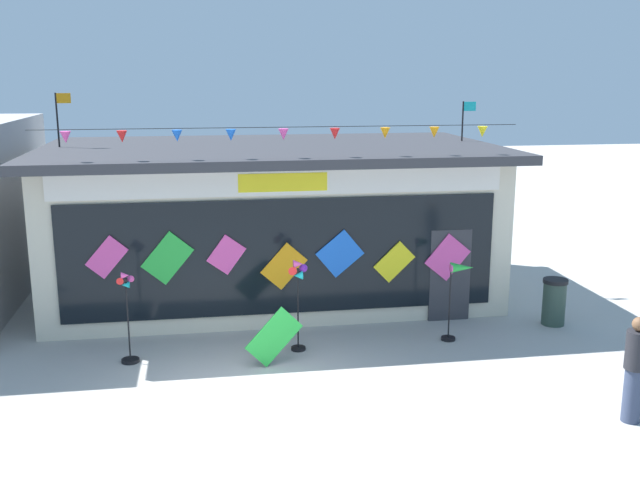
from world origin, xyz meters
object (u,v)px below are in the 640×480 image
object	(u,v)px
display_kite_on_ground	(274,337)
trash_bin	(554,302)
wind_spinner_left	(298,287)
wind_spinner_far_left	(128,315)
person_near_camera	(635,369)
wind_spinner_center_left	(459,282)
kite_shop_building	(271,219)

from	to	relation	value
display_kite_on_ground	trash_bin	bearing A→B (deg)	11.69
wind_spinner_left	wind_spinner_far_left	bearing A→B (deg)	-178.37
wind_spinner_far_left	person_near_camera	bearing A→B (deg)	-25.05
wind_spinner_center_left	person_near_camera	size ratio (longest dim) A/B	0.95
wind_spinner_far_left	wind_spinner_center_left	bearing A→B (deg)	1.49
wind_spinner_far_left	wind_spinner_center_left	xyz separation A→B (m)	(6.36, 0.17, 0.28)
wind_spinner_left	wind_spinner_center_left	xyz separation A→B (m)	(3.21, 0.08, -0.07)
kite_shop_building	wind_spinner_left	world-z (taller)	kite_shop_building
wind_spinner_left	display_kite_on_ground	xyz separation A→B (m)	(-0.53, -0.64, -0.72)
display_kite_on_ground	kite_shop_building	bearing A→B (deg)	84.87
wind_spinner_center_left	trash_bin	bearing A→B (deg)	13.04
wind_spinner_center_left	display_kite_on_ground	xyz separation A→B (m)	(-3.74, -0.72, -0.65)
wind_spinner_far_left	trash_bin	distance (m)	8.75
wind_spinner_left	trash_bin	world-z (taller)	wind_spinner_left
kite_shop_building	display_kite_on_ground	bearing A→B (deg)	-95.13
person_near_camera	kite_shop_building	bearing A→B (deg)	59.66
kite_shop_building	trash_bin	distance (m)	6.70
wind_spinner_far_left	wind_spinner_left	size ratio (longest dim) A/B	0.96
wind_spinner_left	trash_bin	distance (m)	5.64
wind_spinner_far_left	person_near_camera	xyz separation A→B (m)	(7.79, -3.64, -0.07)
wind_spinner_left	person_near_camera	world-z (taller)	wind_spinner_left
person_near_camera	display_kite_on_ground	world-z (taller)	person_near_camera
display_kite_on_ground	wind_spinner_left	bearing A→B (deg)	50.21
wind_spinner_center_left	kite_shop_building	bearing A→B (deg)	131.01
wind_spinner_center_left	person_near_camera	bearing A→B (deg)	-69.38
wind_spinner_far_left	trash_bin	world-z (taller)	wind_spinner_far_left
wind_spinner_center_left	display_kite_on_ground	size ratio (longest dim) A/B	1.60
trash_bin	person_near_camera	bearing A→B (deg)	-101.87
kite_shop_building	display_kite_on_ground	distance (m)	4.75
wind_spinner_far_left	wind_spinner_left	world-z (taller)	wind_spinner_left
person_near_camera	trash_bin	size ratio (longest dim) A/B	1.69
wind_spinner_left	kite_shop_building	bearing A→B (deg)	91.83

